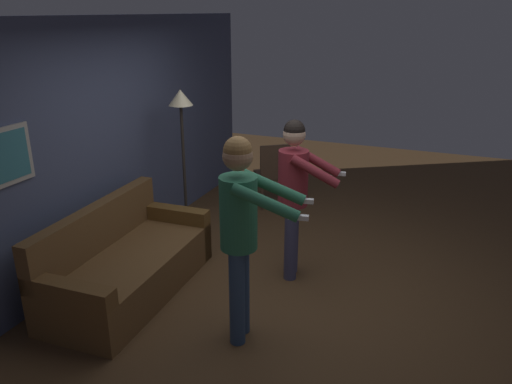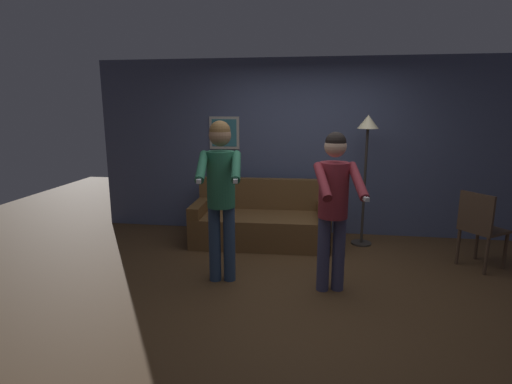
{
  "view_description": "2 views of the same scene",
  "coord_description": "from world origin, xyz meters",
  "px_view_note": "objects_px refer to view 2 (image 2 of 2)",
  "views": [
    {
      "loc": [
        -4.16,
        -1.49,
        2.64
      ],
      "look_at": [
        -0.43,
        0.01,
        1.18
      ],
      "focal_mm": 35.0,
      "sensor_mm": 36.0,
      "label": 1
    },
    {
      "loc": [
        0.12,
        -4.08,
        1.91
      ],
      "look_at": [
        -0.46,
        -0.14,
        1.05
      ],
      "focal_mm": 28.0,
      "sensor_mm": 36.0,
      "label": 2
    }
  ],
  "objects_px": {
    "couch": "(261,223)",
    "person_standing_left": "(221,186)",
    "torchiere_lamp": "(367,142)",
    "dining_chair_distant": "(480,226)",
    "person_standing_right": "(334,198)"
  },
  "relations": [
    {
      "from": "person_standing_left",
      "to": "dining_chair_distant",
      "type": "xyz_separation_m",
      "value": [
        2.93,
        0.8,
        -0.55
      ]
    },
    {
      "from": "person_standing_left",
      "to": "dining_chair_distant",
      "type": "distance_m",
      "value": 3.09
    },
    {
      "from": "dining_chair_distant",
      "to": "person_standing_left",
      "type": "bearing_deg",
      "value": -164.74
    },
    {
      "from": "person_standing_left",
      "to": "couch",
      "type": "bearing_deg",
      "value": 79.33
    },
    {
      "from": "torchiere_lamp",
      "to": "person_standing_right",
      "type": "height_order",
      "value": "torchiere_lamp"
    },
    {
      "from": "couch",
      "to": "person_standing_left",
      "type": "distance_m",
      "value": 1.59
    },
    {
      "from": "person_standing_right",
      "to": "dining_chair_distant",
      "type": "height_order",
      "value": "person_standing_right"
    },
    {
      "from": "person_standing_right",
      "to": "dining_chair_distant",
      "type": "xyz_separation_m",
      "value": [
        1.75,
        0.87,
        -0.47
      ]
    },
    {
      "from": "couch",
      "to": "person_standing_right",
      "type": "relative_size",
      "value": 1.16
    },
    {
      "from": "person_standing_left",
      "to": "person_standing_right",
      "type": "height_order",
      "value": "person_standing_left"
    },
    {
      "from": "torchiere_lamp",
      "to": "dining_chair_distant",
      "type": "bearing_deg",
      "value": -28.13
    },
    {
      "from": "torchiere_lamp",
      "to": "person_standing_right",
      "type": "distance_m",
      "value": 1.67
    },
    {
      "from": "couch",
      "to": "torchiere_lamp",
      "type": "relative_size",
      "value": 1.07
    },
    {
      "from": "couch",
      "to": "dining_chair_distant",
      "type": "xyz_separation_m",
      "value": [
        2.68,
        -0.55,
        0.25
      ]
    },
    {
      "from": "torchiere_lamp",
      "to": "dining_chair_distant",
      "type": "distance_m",
      "value": 1.7
    }
  ]
}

